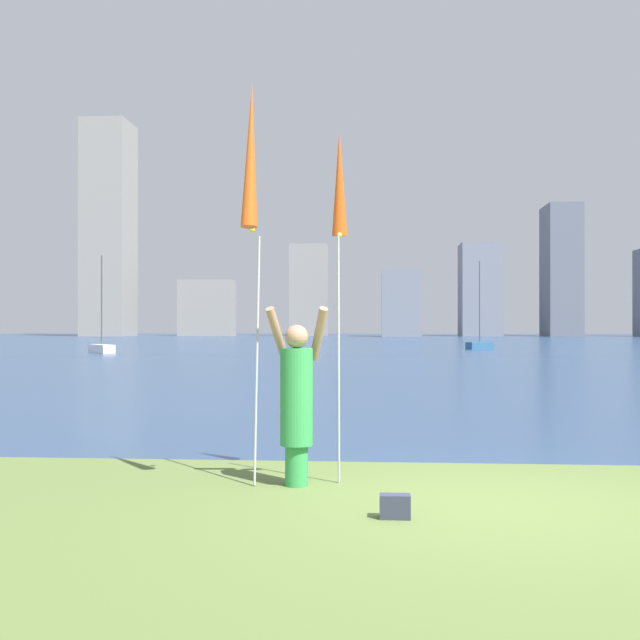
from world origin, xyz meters
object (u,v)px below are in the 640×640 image
kite_flag_left (251,162)px  bag (395,506)px  sailboat_2 (102,347)px  sailboat_0 (480,344)px  person (297,397)px  kite_flag_right (339,192)px

kite_flag_left → bag: kite_flag_left is taller
bag → sailboat_2: size_ratio=0.05×
sailboat_0 → person: bearing=-99.6°
kite_flag_left → sailboat_2: size_ratio=0.74×
person → bag: size_ratio=6.99×
bag → kite_flag_left: bearing=145.2°
bag → person: bearing=127.6°
kite_flag_right → kite_flag_left: bearing=-146.1°
bag → sailboat_0: bearing=81.9°
bag → sailboat_2: sailboat_2 is taller
bag → sailboat_2: bearing=113.5°
person → sailboat_0: (7.14, 42.10, -0.55)m
kite_flag_left → kite_flag_right: size_ratio=1.10×
kite_flag_left → bag: 3.48m
person → sailboat_0: sailboat_0 is taller
kite_flag_left → sailboat_2: sailboat_2 is taller
person → kite_flag_right: size_ratio=0.49×
kite_flag_right → sailboat_2: (-14.71, 33.62, -2.65)m
sailboat_2 → kite_flag_right: bearing=-66.4°
bag → sailboat_0: 43.77m
kite_flag_right → sailboat_0: bearing=80.9°
kite_flag_right → bag: size_ratio=14.12×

